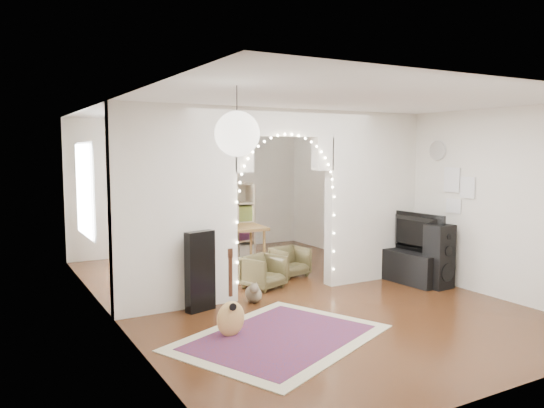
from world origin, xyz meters
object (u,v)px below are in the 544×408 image
dining_chair_left (290,262)px  dining_table (230,231)px  dining_chair_right (264,272)px  floor_speaker (439,257)px  bookcase (217,223)px  media_console (411,267)px  acoustic_guitar (231,304)px

dining_chair_left → dining_table: bearing=114.6°
dining_chair_right → dining_chair_left: bearing=11.5°
floor_speaker → dining_chair_right: size_ratio=1.76×
floor_speaker → dining_chair_right: bearing=146.2°
dining_table → dining_chair_right: (-0.11, -1.44, -0.43)m
bookcase → dining_chair_left: bookcase is taller
dining_table → dining_chair_left: (0.65, -0.98, -0.44)m
dining_table → bookcase: bearing=93.4°
media_console → dining_table: dining_table is taller
acoustic_guitar → floor_speaker: size_ratio=0.88×
bookcase → acoustic_guitar: bearing=-122.5°
acoustic_guitar → dining_chair_left: bearing=42.1°
media_console → dining_chair_right: size_ratio=1.80×
floor_speaker → dining_table: (-2.24, 2.75, 0.19)m
acoustic_guitar → bookcase: bookcase is taller
floor_speaker → media_console: 0.52m
media_console → bookcase: bookcase is taller
dining_table → media_console: bearing=-42.0°
acoustic_guitar → dining_table: size_ratio=0.67×
bookcase → dining_chair_right: 2.13m
acoustic_guitar → dining_table: acoustic_guitar is taller
floor_speaker → dining_chair_left: bearing=127.3°
floor_speaker → bookcase: size_ratio=0.66×
dining_table → acoustic_guitar: bearing=-109.0°
acoustic_guitar → floor_speaker: acoustic_guitar is taller
acoustic_guitar → floor_speaker: 3.70m
floor_speaker → acoustic_guitar: bearing=-178.9°
media_console → bookcase: size_ratio=0.68×
dining_chair_right → bookcase: bearing=66.2°
floor_speaker → bookcase: bearing=118.5°
dining_chair_left → dining_chair_right: size_ratio=0.97×
bookcase → dining_chair_left: (0.62, -1.61, -0.49)m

